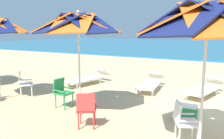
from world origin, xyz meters
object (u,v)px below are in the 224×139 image
object	(u,v)px
plastic_chair_3	(24,83)
sun_lounger_2	(151,83)
beach_umbrella_0	(207,21)
plastic_chair_1	(62,91)
plastic_chair_2	(86,108)
beach_umbrella_1	(78,25)
plastic_chair_0	(183,120)
cooler_box	(187,112)
sun_lounger_1	(205,88)
sun_lounger_3	(88,78)

from	to	relation	value
plastic_chair_3	sun_lounger_2	size ratio (longest dim) A/B	0.39
beach_umbrella_0	plastic_chair_1	distance (m)	4.56
plastic_chair_2	beach_umbrella_1	bearing A→B (deg)	135.86
plastic_chair_0	cooler_box	xyz separation A→B (m)	(-0.18, 1.32, -0.30)
sun_lounger_2	beach_umbrella_1	bearing A→B (deg)	-101.98
plastic_chair_0	sun_lounger_2	bearing A→B (deg)	117.86
plastic_chair_1	sun_lounger_1	bearing A→B (deg)	43.12
beach_umbrella_0	sun_lounger_1	xyz separation A→B (m)	(-0.46, 4.30, -2.14)
plastic_chair_1	sun_lounger_1	xyz separation A→B (m)	(3.56, 3.33, -0.22)
beach_umbrella_1	plastic_chair_2	bearing A→B (deg)	-44.14
plastic_chair_2	cooler_box	distance (m)	2.57
beach_umbrella_1	sun_lounger_1	bearing A→B (deg)	53.36
plastic_chair_2	sun_lounger_2	size ratio (longest dim) A/B	0.39
beach_umbrella_0	plastic_chair_1	bearing A→B (deg)	166.42
beach_umbrella_1	plastic_chair_2	world-z (taller)	beach_umbrella_1
plastic_chair_2	plastic_chair_3	bearing A→B (deg)	161.51
beach_umbrella_0	plastic_chair_0	bearing A→B (deg)	134.44
beach_umbrella_0	plastic_chair_2	xyz separation A→B (m)	(-2.52, 0.07, -1.92)
plastic_chair_1	cooler_box	xyz separation A→B (m)	(3.46, 0.72, -0.30)
plastic_chair_3	plastic_chair_1	bearing A→B (deg)	-6.89
plastic_chair_2	plastic_chair_0	bearing A→B (deg)	8.34
plastic_chair_1	plastic_chair_3	bearing A→B (deg)	173.11
plastic_chair_0	sun_lounger_1	distance (m)	3.93
plastic_chair_3	sun_lounger_3	bearing A→B (deg)	71.95
plastic_chair_1	sun_lounger_2	xyz separation A→B (m)	(1.62, 3.25, -0.22)
sun_lounger_2	sun_lounger_3	distance (m)	2.68
plastic_chair_2	cooler_box	bearing A→B (deg)	39.69
cooler_box	sun_lounger_3	bearing A→B (deg)	154.45
plastic_chair_2	plastic_chair_3	distance (m)	3.58
plastic_chair_3	sun_lounger_2	distance (m)	4.64
cooler_box	plastic_chair_2	bearing A→B (deg)	-140.31
plastic_chair_0	plastic_chair_1	distance (m)	3.70
sun_lounger_2	cooler_box	bearing A→B (deg)	-53.83
beach_umbrella_1	sun_lounger_2	world-z (taller)	beach_umbrella_1
beach_umbrella_0	plastic_chair_1	size ratio (longest dim) A/B	3.26
beach_umbrella_0	plastic_chair_1	xyz separation A→B (m)	(-4.02, 0.97, -1.92)
sun_lounger_2	cooler_box	world-z (taller)	sun_lounger_2
sun_lounger_2	cooler_box	xyz separation A→B (m)	(1.85, -2.53, -0.08)
beach_umbrella_1	plastic_chair_2	distance (m)	2.11
plastic_chair_0	plastic_chair_2	bearing A→B (deg)	-171.66
beach_umbrella_1	sun_lounger_1	distance (m)	4.99
plastic_chair_3	cooler_box	bearing A→B (deg)	5.27
sun_lounger_2	plastic_chair_1	bearing A→B (deg)	-116.42
beach_umbrella_1	sun_lounger_2	xyz separation A→B (m)	(0.75, 3.54, -2.13)
beach_umbrella_0	sun_lounger_2	distance (m)	5.31
beach_umbrella_1	plastic_chair_1	world-z (taller)	beach_umbrella_1
beach_umbrella_1	plastic_chair_2	xyz separation A→B (m)	(0.64, -0.62, -1.91)
cooler_box	sun_lounger_1	bearing A→B (deg)	87.96
beach_umbrella_0	beach_umbrella_1	world-z (taller)	beach_umbrella_0
plastic_chair_3	sun_lounger_2	xyz separation A→B (m)	(3.51, 3.02, -0.22)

